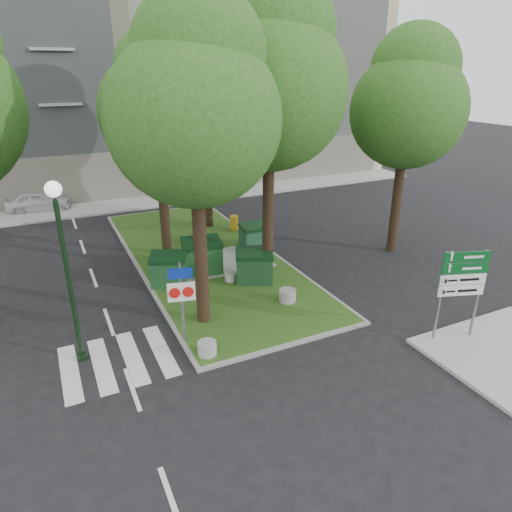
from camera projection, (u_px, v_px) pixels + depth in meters
ground at (275, 349)px, 14.46m from camera, size 120.00×120.00×0.00m
median_island at (205, 257)px, 21.29m from camera, size 6.00×16.00×0.12m
median_kerb at (205, 257)px, 21.30m from camera, size 6.30×16.30×0.10m
building_sidewalk at (143, 202)px, 29.83m from camera, size 42.00×3.00×0.12m
zebra_crossing at (147, 353)px, 14.20m from camera, size 5.00×3.00×0.01m
apartment_building at (110, 71)px, 33.03m from camera, size 41.00×12.00×16.00m
tree_median_near_left at (195, 102)px, 13.21m from camera, size 5.20×5.20×10.53m
tree_median_near_right at (271, 75)px, 16.02m from camera, size 5.60×5.60×11.46m
tree_median_mid at (157, 100)px, 18.95m from camera, size 4.80×4.80×9.99m
tree_median_far at (204, 66)px, 22.22m from camera, size 5.80×5.80×11.93m
tree_street_right at (410, 99)px, 19.62m from camera, size 5.00×5.00×10.06m
dumpster_a at (169, 270)px, 18.25m from camera, size 1.72×1.49×1.34m
dumpster_b at (202, 256)px, 19.31m from camera, size 1.77×1.35×1.51m
dumpster_c at (254, 266)px, 18.49m from camera, size 1.79×1.56×1.40m
dumpster_d at (255, 237)px, 21.85m from camera, size 1.40×0.99×1.29m
bollard_left at (207, 348)px, 13.91m from camera, size 0.58×0.58×0.41m
bollard_right at (287, 295)px, 17.07m from camera, size 0.63×0.63×0.45m
bollard_mid at (231, 276)px, 18.73m from camera, size 0.50×0.50×0.36m
litter_bin at (234, 223)px, 24.56m from camera, size 0.43×0.43×0.76m
street_lamp at (64, 254)px, 12.63m from camera, size 0.44×0.44×5.52m
traffic_sign_pole at (181, 293)px, 14.03m from camera, size 0.84×0.26×2.85m
directional_sign at (462, 281)px, 14.16m from camera, size 1.43×0.53×2.99m
car_white at (38, 201)px, 27.97m from camera, size 3.86×1.92×1.26m
car_silver at (189, 185)px, 31.84m from camera, size 4.00×1.63×1.29m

